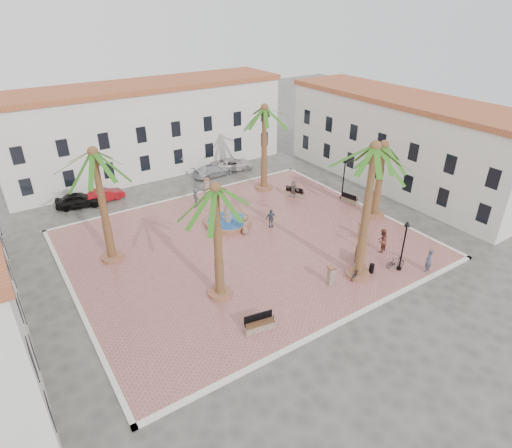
{
  "coord_description": "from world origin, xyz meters",
  "views": [
    {
      "loc": [
        -15.42,
        -24.81,
        17.64
      ],
      "look_at": [
        1.0,
        0.0,
        1.6
      ],
      "focal_mm": 30.0,
      "sensor_mm": 36.0,
      "label": 1
    }
  ],
  "objects_px": {
    "fountain": "(228,221)",
    "palm_sw": "(216,201)",
    "cyclist_b": "(382,241)",
    "pedestrian_north": "(196,197)",
    "lamppost_s": "(405,237)",
    "lamppost_e": "(344,172)",
    "litter_bin": "(372,268)",
    "cyclist_a": "(429,260)",
    "pedestrian_east": "(293,189)",
    "bicycle_b": "(396,262)",
    "bollard_n": "(207,186)",
    "palm_nw": "(95,164)",
    "bench_se": "(358,259)",
    "bollard_se": "(331,275)",
    "car_red": "(104,195)",
    "bench_e": "(350,200)",
    "bollard_e": "(362,230)",
    "car_white": "(232,164)",
    "palm_s": "(373,162)",
    "bench_ne": "(295,193)",
    "pedestrian_fountain_a": "(245,225)",
    "car_black": "(79,200)",
    "bench_s": "(260,325)",
    "car_silver": "(213,171)",
    "palm_e": "(383,155)",
    "palm_ne": "(264,117)",
    "pedestrian_fountain_b": "(271,218)"
  },
  "relations": [
    {
      "from": "fountain",
      "to": "bollard_n",
      "type": "bearing_deg",
      "value": 76.92
    },
    {
      "from": "cyclist_a",
      "to": "lamppost_e",
      "type": "bearing_deg",
      "value": -112.14
    },
    {
      "from": "cyclist_b",
      "to": "pedestrian_north",
      "type": "bearing_deg",
      "value": -77.41
    },
    {
      "from": "bench_s",
      "to": "car_black",
      "type": "height_order",
      "value": "car_black"
    },
    {
      "from": "palm_s",
      "to": "bench_se",
      "type": "relative_size",
      "value": 5.99
    },
    {
      "from": "lamppost_s",
      "to": "lamppost_e",
      "type": "xyz_separation_m",
      "value": [
        5.03,
        11.22,
        0.09
      ]
    },
    {
      "from": "palm_e",
      "to": "bicycle_b",
      "type": "distance_m",
      "value": 9.76
    },
    {
      "from": "bollard_se",
      "to": "cyclist_b",
      "type": "relative_size",
      "value": 0.73
    },
    {
      "from": "bollard_e",
      "to": "palm_e",
      "type": "bearing_deg",
      "value": 28.41
    },
    {
      "from": "car_black",
      "to": "car_white",
      "type": "relative_size",
      "value": 0.88
    },
    {
      "from": "bench_se",
      "to": "bollard_se",
      "type": "relative_size",
      "value": 1.17
    },
    {
      "from": "bench_s",
      "to": "bollard_e",
      "type": "distance_m",
      "value": 13.72
    },
    {
      "from": "palm_ne",
      "to": "bollard_e",
      "type": "xyz_separation_m",
      "value": [
        0.97,
        -12.59,
        -6.6
      ]
    },
    {
      "from": "bicycle_b",
      "to": "palm_s",
      "type": "bearing_deg",
      "value": 92.81
    },
    {
      "from": "bench_e",
      "to": "car_silver",
      "type": "height_order",
      "value": "car_silver"
    },
    {
      "from": "palm_s",
      "to": "bench_ne",
      "type": "relative_size",
      "value": 5.01
    },
    {
      "from": "bollard_n",
      "to": "cyclist_a",
      "type": "xyz_separation_m",
      "value": [
        6.74,
        -20.8,
        0.11
      ]
    },
    {
      "from": "litter_bin",
      "to": "bicycle_b",
      "type": "xyz_separation_m",
      "value": [
        1.9,
        -0.51,
        0.1
      ]
    },
    {
      "from": "cyclist_b",
      "to": "palm_s",
      "type": "bearing_deg",
      "value": 4.41
    },
    {
      "from": "palm_nw",
      "to": "litter_bin",
      "type": "xyz_separation_m",
      "value": [
        14.79,
        -12.02,
        -7.1
      ]
    },
    {
      "from": "bollard_n",
      "to": "car_red",
      "type": "bearing_deg",
      "value": 155.37
    },
    {
      "from": "bench_se",
      "to": "cyclist_a",
      "type": "height_order",
      "value": "cyclist_a"
    },
    {
      "from": "bench_s",
      "to": "palm_sw",
      "type": "bearing_deg",
      "value": 104.38
    },
    {
      "from": "palm_s",
      "to": "palm_e",
      "type": "bearing_deg",
      "value": 36.33
    },
    {
      "from": "bollard_n",
      "to": "car_white",
      "type": "relative_size",
      "value": 0.33
    },
    {
      "from": "palm_ne",
      "to": "pedestrian_fountain_a",
      "type": "relative_size",
      "value": 5.14
    },
    {
      "from": "cyclist_a",
      "to": "fountain",
      "type": "bearing_deg",
      "value": -65.43
    },
    {
      "from": "lamppost_e",
      "to": "car_white",
      "type": "relative_size",
      "value": 0.88
    },
    {
      "from": "fountain",
      "to": "palm_e",
      "type": "height_order",
      "value": "palm_e"
    },
    {
      "from": "pedestrian_fountain_b",
      "to": "cyclist_b",
      "type": "bearing_deg",
      "value": -51.89
    },
    {
      "from": "lamppost_s",
      "to": "lamppost_e",
      "type": "distance_m",
      "value": 12.29
    },
    {
      "from": "pedestrian_fountain_b",
      "to": "bench_e",
      "type": "bearing_deg",
      "value": 6.07
    },
    {
      "from": "bench_ne",
      "to": "lamppost_e",
      "type": "height_order",
      "value": "lamppost_e"
    },
    {
      "from": "bicycle_b",
      "to": "car_black",
      "type": "bearing_deg",
      "value": 51.57
    },
    {
      "from": "bench_se",
      "to": "bicycle_b",
      "type": "xyz_separation_m",
      "value": [
        1.75,
        -2.0,
        0.19
      ]
    },
    {
      "from": "bicycle_b",
      "to": "car_black",
      "type": "relative_size",
      "value": 0.37
    },
    {
      "from": "lamppost_s",
      "to": "pedestrian_fountain_a",
      "type": "distance_m",
      "value": 12.49
    },
    {
      "from": "litter_bin",
      "to": "cyclist_a",
      "type": "height_order",
      "value": "cyclist_a"
    },
    {
      "from": "fountain",
      "to": "palm_sw",
      "type": "bearing_deg",
      "value": -122.99
    },
    {
      "from": "bicycle_b",
      "to": "bollard_n",
      "type": "bearing_deg",
      "value": 31.42
    },
    {
      "from": "bollard_e",
      "to": "cyclist_a",
      "type": "height_order",
      "value": "cyclist_a"
    },
    {
      "from": "cyclist_a",
      "to": "car_silver",
      "type": "distance_m",
      "value": 25.11
    },
    {
      "from": "lamppost_s",
      "to": "pedestrian_east",
      "type": "xyz_separation_m",
      "value": [
        1.33,
        14.13,
        -1.87
      ]
    },
    {
      "from": "fountain",
      "to": "pedestrian_east",
      "type": "bearing_deg",
      "value": 9.59
    },
    {
      "from": "bench_e",
      "to": "lamppost_e",
      "type": "xyz_separation_m",
      "value": [
        -0.08,
        1.01,
        2.51
      ]
    },
    {
      "from": "pedestrian_fountain_b",
      "to": "car_black",
      "type": "distance_m",
      "value": 18.32
    },
    {
      "from": "pedestrian_east",
      "to": "car_black",
      "type": "distance_m",
      "value": 20.28
    },
    {
      "from": "palm_sw",
      "to": "pedestrian_east",
      "type": "bearing_deg",
      "value": 35.36
    },
    {
      "from": "bollard_se",
      "to": "cyclist_a",
      "type": "xyz_separation_m",
      "value": [
        6.82,
        -2.63,
        0.17
      ]
    },
    {
      "from": "palm_nw",
      "to": "bicycle_b",
      "type": "bearing_deg",
      "value": -36.89
    }
  ]
}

